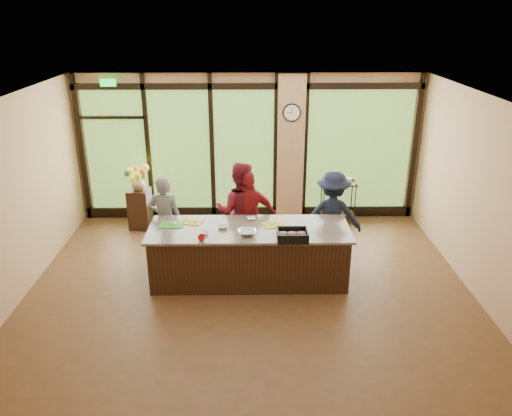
{
  "coord_description": "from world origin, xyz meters",
  "views": [
    {
      "loc": [
        0.01,
        -6.91,
        4.17
      ],
      "look_at": [
        0.11,
        0.4,
        1.22
      ],
      "focal_mm": 35.0,
      "sensor_mm": 36.0,
      "label": 1
    }
  ],
  "objects_px": {
    "cook_right": "(332,216)",
    "roasting_pan": "(292,237)",
    "bar_cart": "(338,196)",
    "flower_stand": "(140,209)",
    "cook_left": "(165,219)",
    "island_base": "(249,255)"
  },
  "relations": [
    {
      "from": "cook_right",
      "to": "roasting_pan",
      "type": "bearing_deg",
      "value": 65.92
    },
    {
      "from": "cook_right",
      "to": "bar_cart",
      "type": "bearing_deg",
      "value": -94.64
    },
    {
      "from": "cook_right",
      "to": "flower_stand",
      "type": "relative_size",
      "value": 1.96
    },
    {
      "from": "cook_right",
      "to": "roasting_pan",
      "type": "xyz_separation_m",
      "value": [
        -0.8,
        -1.22,
        0.16
      ]
    },
    {
      "from": "cook_left",
      "to": "cook_right",
      "type": "xyz_separation_m",
      "value": [
        2.9,
        0.09,
        0.02
      ]
    },
    {
      "from": "roasting_pan",
      "to": "flower_stand",
      "type": "distance_m",
      "value": 3.87
    },
    {
      "from": "flower_stand",
      "to": "bar_cart",
      "type": "height_order",
      "value": "bar_cart"
    },
    {
      "from": "cook_left",
      "to": "cook_right",
      "type": "relative_size",
      "value": 0.98
    },
    {
      "from": "roasting_pan",
      "to": "bar_cart",
      "type": "height_order",
      "value": "roasting_pan"
    },
    {
      "from": "island_base",
      "to": "flower_stand",
      "type": "xyz_separation_m",
      "value": [
        -2.2,
        2.12,
        -0.03
      ]
    },
    {
      "from": "bar_cart",
      "to": "cook_right",
      "type": "bearing_deg",
      "value": -105.27
    },
    {
      "from": "roasting_pan",
      "to": "bar_cart",
      "type": "distance_m",
      "value": 3.06
    },
    {
      "from": "cook_right",
      "to": "bar_cart",
      "type": "relative_size",
      "value": 1.67
    },
    {
      "from": "cook_right",
      "to": "cook_left",
      "type": "bearing_deg",
      "value": 10.82
    },
    {
      "from": "island_base",
      "to": "cook_right",
      "type": "relative_size",
      "value": 1.94
    },
    {
      "from": "cook_left",
      "to": "flower_stand",
      "type": "distance_m",
      "value": 1.65
    },
    {
      "from": "bar_cart",
      "to": "cook_left",
      "type": "bearing_deg",
      "value": -154.74
    },
    {
      "from": "cook_left",
      "to": "flower_stand",
      "type": "bearing_deg",
      "value": -64.56
    },
    {
      "from": "cook_left",
      "to": "island_base",
      "type": "bearing_deg",
      "value": 152.06
    },
    {
      "from": "roasting_pan",
      "to": "flower_stand",
      "type": "bearing_deg",
      "value": 137.41
    },
    {
      "from": "cook_right",
      "to": "island_base",
      "type": "bearing_deg",
      "value": 37.53
    },
    {
      "from": "cook_left",
      "to": "roasting_pan",
      "type": "height_order",
      "value": "cook_left"
    }
  ]
}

